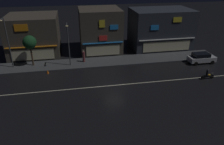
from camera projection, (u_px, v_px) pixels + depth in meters
The scene contains 13 objects.
ground_plane at pixel (114, 85), 28.35m from camera, with size 140.00×140.00×0.00m, color black.
lane_divider_stripe at pixel (114, 85), 28.35m from camera, with size 36.42×0.16×0.01m, color beige.
sidewalk_far at pixel (105, 61), 35.46m from camera, with size 38.33×4.08×0.14m, color #424447.
storefront_left_block at pixel (100, 30), 38.87m from camera, with size 7.15×7.46×7.64m.
storefront_center_block at pixel (34, 35), 37.48m from camera, with size 8.40×8.15×6.82m.
storefront_right_block at pixel (160, 29), 40.84m from camera, with size 10.97×7.46×7.19m.
streetlamp_west at pixel (7, 39), 31.20m from camera, with size 0.44×1.64×7.60m.
streetlamp_mid at pixel (68, 41), 32.06m from camera, with size 0.44×1.64×6.68m.
pedestrian_on_sidewalk at pixel (84, 57), 34.82m from camera, with size 0.40×0.40×1.90m.
street_tree at pixel (30, 42), 32.34m from camera, with size 2.04×2.04×4.77m.
parked_car_near_kerb at pixel (201, 58), 34.78m from camera, with size 4.30×1.98×1.67m.
motorcycle_following at pixel (207, 75), 29.69m from camera, with size 1.90×0.60×1.52m.
traffic_cone at pixel (48, 72), 31.51m from camera, with size 0.36×0.36×0.55m, color orange.
Camera 1 is at (-4.78, -24.33, 13.85)m, focal length 34.62 mm.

